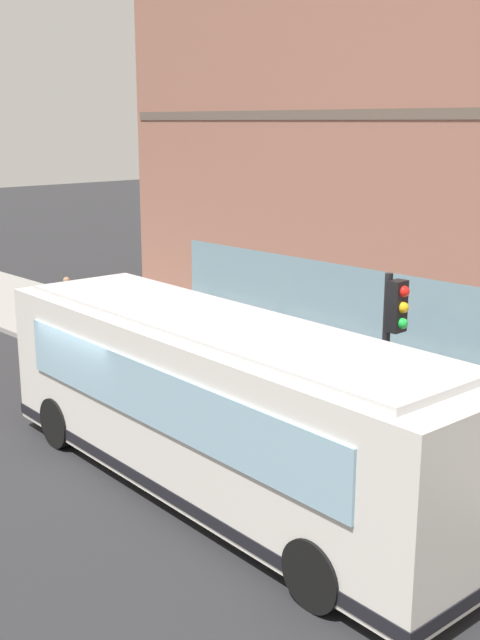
{
  "coord_description": "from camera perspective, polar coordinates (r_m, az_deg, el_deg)",
  "views": [
    {
      "loc": [
        -8.01,
        -12.08,
        6.21
      ],
      "look_at": [
        3.49,
        0.14,
        1.99
      ],
      "focal_mm": 44.44,
      "sensor_mm": 36.0,
      "label": 1
    }
  ],
  "objects": [
    {
      "name": "building_corner",
      "position": [
        22.81,
        15.13,
        12.56
      ],
      "size": [
        8.87,
        16.83,
        11.57
      ],
      "color": "#8C5B4C",
      "rests_on": "ground"
    },
    {
      "name": "sidewalk_curb",
      "position": [
        18.62,
        3.17,
        -5.14
      ],
      "size": [
        4.33,
        40.0,
        0.15
      ],
      "primitive_type": "cube",
      "color": "gray",
      "rests_on": "ground"
    },
    {
      "name": "city_bus_nearside",
      "position": [
        13.37,
        -1.51,
        -6.27
      ],
      "size": [
        3.03,
        10.15,
        3.07
      ],
      "color": "silver",
      "rests_on": "ground"
    },
    {
      "name": "pedestrian_by_light_pole",
      "position": [
        24.17,
        -12.31,
        1.46
      ],
      "size": [
        0.32,
        0.32,
        1.58
      ],
      "color": "#3F8C4C",
      "rests_on": "sidewalk_curb"
    },
    {
      "name": "pedestrian_near_building_entrance",
      "position": [
        17.33,
        6.12,
        -3.19
      ],
      "size": [
        0.32,
        0.32,
        1.62
      ],
      "color": "#B23338",
      "rests_on": "sidewalk_curb"
    },
    {
      "name": "fire_hydrant",
      "position": [
        16.48,
        15.59,
        -6.65
      ],
      "size": [
        0.35,
        0.35,
        0.74
      ],
      "color": "gold",
      "rests_on": "sidewalk_curb"
    },
    {
      "name": "ground",
      "position": [
        15.77,
        -9.03,
        -9.26
      ],
      "size": [
        120.0,
        120.0,
        0.0
      ],
      "primitive_type": "plane",
      "color": "#262628"
    },
    {
      "name": "traffic_light_near_corner",
      "position": [
        14.01,
        10.92,
        -1.04
      ],
      "size": [
        0.32,
        0.49,
        3.53
      ],
      "color": "black",
      "rests_on": "sidewalk_curb"
    },
    {
      "name": "pedestrian_walking_along_curb",
      "position": [
        21.31,
        -4.52,
        0.28
      ],
      "size": [
        0.32,
        0.32,
        1.71
      ],
      "color": "black",
      "rests_on": "sidewalk_curb"
    }
  ]
}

